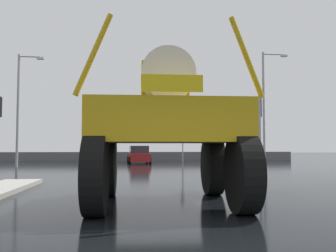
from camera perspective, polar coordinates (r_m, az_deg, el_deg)
ground_plane at (r=22.72m, az=-3.27°, el=-6.92°), size 120.00×120.00×0.00m
oversize_sprayer at (r=9.45m, az=-0.47°, el=-0.23°), size 4.13×5.05×4.32m
sedan_ahead at (r=32.14m, az=-4.61°, el=-4.55°), size 2.08×4.20×1.52m
traffic_signal_near_right at (r=16.50m, az=13.98°, el=1.16°), size 0.24×0.54×3.70m
traffic_signal_far_left at (r=34.21m, az=2.28°, el=-0.85°), size 0.24×0.55×3.94m
streetlight_far_left at (r=28.26m, az=-22.21°, el=3.20°), size 1.84×0.24×8.13m
streetlight_far_right at (r=30.44m, az=15.03°, el=3.65°), size 2.13×0.24×9.12m
roadside_barrier at (r=37.17m, az=-4.30°, el=-4.77°), size 31.75×0.24×0.90m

